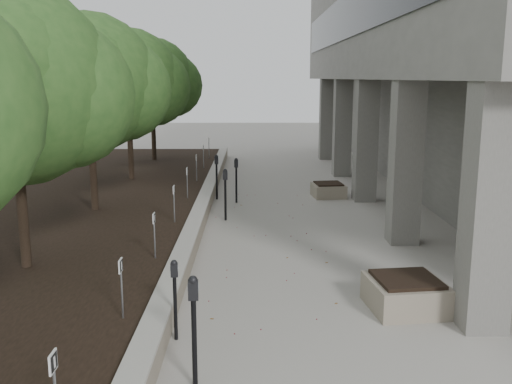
{
  "coord_description": "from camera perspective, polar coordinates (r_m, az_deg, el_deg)",
  "views": [
    {
      "loc": [
        -0.35,
        -7.79,
        4.05
      ],
      "look_at": [
        -0.26,
        5.97,
        1.29
      ],
      "focal_mm": 40.12,
      "sensor_mm": 36.0,
      "label": 1
    }
  ],
  "objects": [
    {
      "name": "retaining_wall",
      "position": [
        17.28,
        -5.28,
        -1.43
      ],
      "size": [
        0.39,
        26.0,
        0.5
      ],
      "primitive_type": null,
      "color": "gray",
      "rests_on": "ground"
    },
    {
      "name": "parking_meter_2",
      "position": [
        9.12,
        -8.07,
        -10.62
      ],
      "size": [
        0.14,
        0.1,
        1.31
      ],
      "primitive_type": null,
      "rotation": [
        0.0,
        0.0,
        0.07
      ],
      "color": "black",
      "rests_on": "ground"
    },
    {
      "name": "crabapple_tree_5",
      "position": [
        26.19,
        -10.3,
        9.1
      ],
      "size": [
        4.6,
        4.0,
        5.44
      ],
      "primitive_type": null,
      "color": "#284F1E",
      "rests_on": "planting_bed"
    },
    {
      "name": "parking_sign_7",
      "position": [
        23.59,
        -5.26,
        3.54
      ],
      "size": [
        0.04,
        0.22,
        0.96
      ],
      "primitive_type": null,
      "color": "black",
      "rests_on": "planting_bed"
    },
    {
      "name": "crabapple_tree_2",
      "position": [
        11.71,
        -22.85,
        5.89
      ],
      "size": [
        4.6,
        4.0,
        5.44
      ],
      "primitive_type": null,
      "color": "#284F1E",
      "rests_on": "planting_bed"
    },
    {
      "name": "parking_meter_1",
      "position": [
        7.73,
        -6.19,
        -13.75
      ],
      "size": [
        0.16,
        0.12,
        1.56
      ],
      "primitive_type": null,
      "rotation": [
        0.0,
        0.0,
        0.08
      ],
      "color": "black",
      "rests_on": "ground"
    },
    {
      "name": "planting_bed",
      "position": [
        17.98,
        -17.03,
        -1.55
      ],
      "size": [
        7.0,
        26.0,
        0.4
      ],
      "primitive_type": "cube",
      "color": "black",
      "rests_on": "ground"
    },
    {
      "name": "parking_sign_2",
      "position": [
        9.1,
        -13.25,
        -9.38
      ],
      "size": [
        0.04,
        0.22,
        0.96
      ],
      "primitive_type": null,
      "color": "black",
      "rests_on": "planting_bed"
    },
    {
      "name": "parking_sign_5",
      "position": [
        17.7,
        -6.87,
        0.91
      ],
      "size": [
        0.04,
        0.22,
        0.96
      ],
      "primitive_type": null,
      "color": "black",
      "rests_on": "planting_bed"
    },
    {
      "name": "ground",
      "position": [
        8.79,
        2.0,
        -16.11
      ],
      "size": [
        90.0,
        90.0,
        0.0
      ],
      "primitive_type": "plane",
      "color": "#A09B93",
      "rests_on": "ground"
    },
    {
      "name": "parking_sign_4",
      "position": [
        14.78,
        -8.16,
        -1.19
      ],
      "size": [
        0.04,
        0.22,
        0.96
      ],
      "primitive_type": null,
      "color": "black",
      "rests_on": "planting_bed"
    },
    {
      "name": "crabapple_tree_3",
      "position": [
        16.44,
        -16.25,
        7.63
      ],
      "size": [
        4.6,
        4.0,
        5.44
      ],
      "primitive_type": null,
      "color": "#284F1E",
      "rests_on": "planting_bed"
    },
    {
      "name": "berry_scatter",
      "position": [
        13.42,
        0.7,
        -6.19
      ],
      "size": [
        3.3,
        14.1,
        0.02
      ],
      "primitive_type": null,
      "color": "maroon",
      "rests_on": "ground"
    },
    {
      "name": "crabapple_tree_4",
      "position": [
        21.29,
        -12.6,
        8.55
      ],
      "size": [
        4.6,
        4.0,
        5.44
      ],
      "primitive_type": null,
      "color": "#284F1E",
      "rests_on": "planting_bed"
    },
    {
      "name": "parking_sign_6",
      "position": [
        20.64,
        -5.95,
        2.42
      ],
      "size": [
        0.04,
        0.22,
        0.96
      ],
      "primitive_type": null,
      "color": "black",
      "rests_on": "planting_bed"
    },
    {
      "name": "parking_meter_4",
      "position": [
        18.73,
        -1.98,
        1.16
      ],
      "size": [
        0.15,
        0.11,
        1.49
      ],
      "primitive_type": null,
      "rotation": [
        0.0,
        0.0,
        -0.01
      ],
      "color": "black",
      "rests_on": "ground"
    },
    {
      "name": "parking_meter_3",
      "position": [
        16.42,
        -3.07,
        -0.27
      ],
      "size": [
        0.16,
        0.12,
        1.51
      ],
      "primitive_type": null,
      "rotation": [
        0.0,
        0.0,
        0.13
      ],
      "color": "black",
      "rests_on": "ground"
    },
    {
      "name": "parking_sign_3",
      "position": [
        11.9,
        -10.08,
        -4.31
      ],
      "size": [
        0.04,
        0.22,
        0.96
      ],
      "primitive_type": null,
      "color": "black",
      "rests_on": "planting_bed"
    },
    {
      "name": "parking_sign_8",
      "position": [
        26.56,
        -4.72,
        4.42
      ],
      "size": [
        0.04,
        0.22,
        0.96
      ],
      "primitive_type": null,
      "color": "black",
      "rests_on": "planting_bed"
    },
    {
      "name": "parking_meter_5",
      "position": [
        19.31,
        -3.95,
        1.5
      ],
      "size": [
        0.16,
        0.12,
        1.53
      ],
      "primitive_type": null,
      "rotation": [
        0.0,
        0.0,
        0.06
      ],
      "color": "black",
      "rests_on": "ground"
    },
    {
      "name": "planter_front",
      "position": [
        10.63,
        14.72,
        -9.74
      ],
      "size": [
        1.41,
        1.41,
        0.59
      ],
      "primitive_type": null,
      "rotation": [
        0.0,
        0.0,
        0.12
      ],
      "color": "gray",
      "rests_on": "ground"
    },
    {
      "name": "planter_back",
      "position": [
        19.91,
        7.23,
        0.22
      ],
      "size": [
        1.17,
        1.17,
        0.49
      ],
      "primitive_type": null,
      "rotation": [
        0.0,
        0.0,
        0.11
      ],
      "color": "gray",
      "rests_on": "ground"
    }
  ]
}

